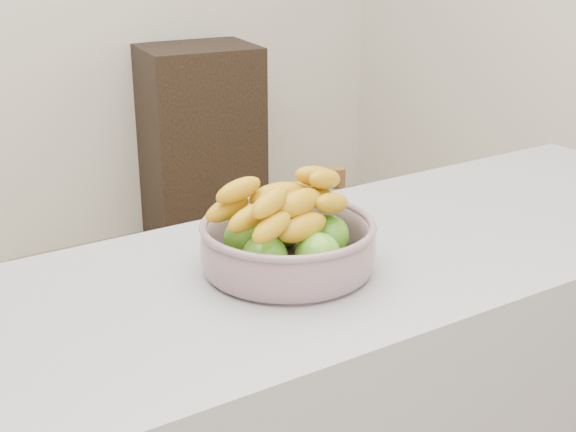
# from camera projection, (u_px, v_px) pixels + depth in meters

# --- Properties ---
(cabinet) EXTENTS (0.56, 0.47, 0.92)m
(cabinet) POSITION_uv_depth(u_px,v_px,m) (201.00, 145.00, 3.77)
(cabinet) COLOR black
(cabinet) RESTS_ON ground
(fruit_bowl) EXTENTS (0.31, 0.31, 0.16)m
(fruit_bowl) POSITION_uv_depth(u_px,v_px,m) (288.00, 240.00, 1.38)
(fruit_bowl) COLOR #8D9BA9
(fruit_bowl) RESTS_ON counter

